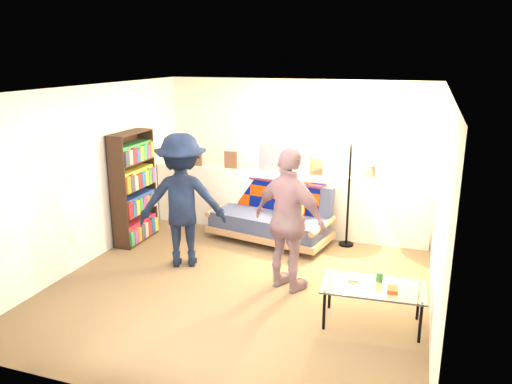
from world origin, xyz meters
TOP-DOWN VIEW (x-y plane):
  - ground at (0.00, 0.00)m, footprint 5.00×5.00m
  - room_shell at (0.00, 0.47)m, footprint 4.60×5.05m
  - half_wall_ledge at (0.00, 1.80)m, footprint 4.45×0.15m
  - ledge_decor at (-0.23, 1.78)m, footprint 2.97×0.02m
  - futon_sofa at (-0.08, 1.44)m, footprint 1.99×1.22m
  - bookshelf at (-2.08, 0.75)m, footprint 0.28×0.84m
  - coffee_table at (1.66, -0.62)m, footprint 1.10×0.65m
  - floor_lamp at (1.04, 1.60)m, footprint 0.38×0.32m
  - person_left at (-0.96, 0.18)m, footprint 1.33×1.07m
  - person_right at (0.59, -0.09)m, footprint 1.11×0.80m

SIDE VIEW (x-z plane):
  - ground at x=0.00m, z-range 0.00..0.00m
  - futon_sofa at x=-0.08m, z-range -0.03..0.77m
  - coffee_table at x=1.66m, z-range 0.14..0.69m
  - half_wall_ledge at x=0.00m, z-range 0.00..1.00m
  - bookshelf at x=-2.08m, z-range -0.06..1.63m
  - person_right at x=0.59m, z-range 0.00..1.76m
  - person_left at x=-0.96m, z-range 0.00..1.80m
  - floor_lamp at x=1.04m, z-range 0.34..1.98m
  - ledge_decor at x=-0.23m, z-range 0.95..1.40m
  - room_shell at x=0.00m, z-range 0.45..2.90m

